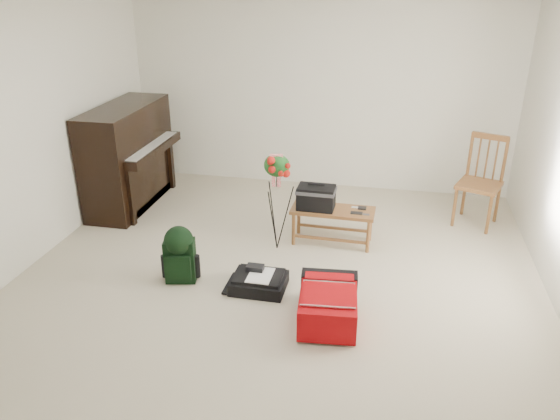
% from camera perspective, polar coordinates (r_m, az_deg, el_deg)
% --- Properties ---
extents(floor, '(5.00, 5.50, 0.01)m').
position_cam_1_polar(floor, '(5.20, -0.60, -8.03)').
color(floor, '#C1B29B').
rests_on(floor, ground).
extents(ceiling, '(5.00, 5.50, 0.01)m').
position_cam_1_polar(ceiling, '(4.41, -0.75, 20.66)').
color(ceiling, white).
rests_on(ceiling, wall_back).
extents(wall_back, '(5.00, 0.04, 2.50)m').
position_cam_1_polar(wall_back, '(7.27, 4.11, 12.01)').
color(wall_back, white).
rests_on(wall_back, floor).
extents(wall_left, '(0.04, 5.50, 2.50)m').
position_cam_1_polar(wall_left, '(5.72, -26.11, 6.27)').
color(wall_left, white).
rests_on(wall_left, floor).
extents(piano, '(0.71, 1.50, 1.25)m').
position_cam_1_polar(piano, '(7.02, -15.48, 5.25)').
color(piano, black).
rests_on(piano, floor).
extents(bench, '(0.89, 0.37, 0.68)m').
position_cam_1_polar(bench, '(5.81, 4.35, 0.90)').
color(bench, brown).
rests_on(bench, floor).
extents(dining_chair, '(0.58, 0.58, 1.04)m').
position_cam_1_polar(dining_chair, '(6.66, 20.08, 2.75)').
color(dining_chair, brown).
rests_on(dining_chair, floor).
extents(red_suitcase, '(0.54, 0.75, 0.30)m').
position_cam_1_polar(red_suitcase, '(4.72, 5.12, -9.46)').
color(red_suitcase, '#B4070E').
rests_on(red_suitcase, floor).
extents(black_duffel, '(0.50, 0.40, 0.21)m').
position_cam_1_polar(black_duffel, '(5.14, -2.23, -7.48)').
color(black_duffel, black).
rests_on(black_duffel, floor).
extents(green_backpack, '(0.31, 0.29, 0.56)m').
position_cam_1_polar(green_backpack, '(5.23, -10.47, -4.31)').
color(green_backpack, black).
rests_on(green_backpack, floor).
extents(flower_stand, '(0.40, 0.40, 1.09)m').
position_cam_1_polar(flower_stand, '(5.64, -0.33, 0.78)').
color(flower_stand, black).
rests_on(flower_stand, floor).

